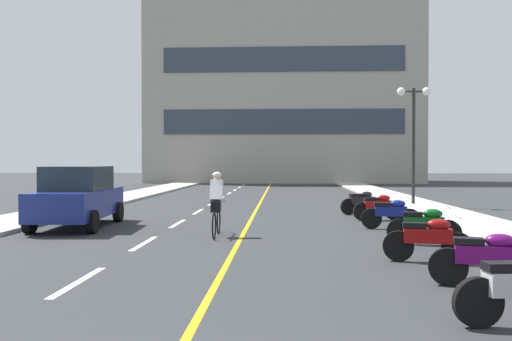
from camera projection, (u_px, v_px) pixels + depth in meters
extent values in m
plane|color=#2D3033|center=(253.00, 206.00, 23.32)|extent=(140.00, 140.00, 0.00)
cube|color=#B7B2A8|center=(116.00, 199.00, 26.68)|extent=(2.40, 72.00, 0.12)
cube|color=#B7B2A8|center=(400.00, 200.00, 25.96)|extent=(2.40, 72.00, 0.12)
cube|color=silver|center=(79.00, 282.00, 8.44)|extent=(0.14, 2.20, 0.01)
cube|color=silver|center=(144.00, 243.00, 12.44)|extent=(0.14, 2.20, 0.01)
cube|color=silver|center=(178.00, 224.00, 16.43)|extent=(0.14, 2.20, 0.01)
cube|color=silver|center=(198.00, 212.00, 20.43)|extent=(0.14, 2.20, 0.01)
cube|color=silver|center=(212.00, 204.00, 24.42)|extent=(0.14, 2.20, 0.01)
cube|color=silver|center=(222.00, 198.00, 28.42)|extent=(0.14, 2.20, 0.01)
cube|color=silver|center=(229.00, 193.00, 32.41)|extent=(0.14, 2.20, 0.01)
cube|color=silver|center=(235.00, 190.00, 36.41)|extent=(0.14, 2.20, 0.01)
cube|color=silver|center=(240.00, 187.00, 40.40)|extent=(0.14, 2.20, 0.01)
cube|color=silver|center=(243.00, 185.00, 44.39)|extent=(0.14, 2.20, 0.01)
cube|color=silver|center=(247.00, 183.00, 48.39)|extent=(0.14, 2.20, 0.01)
cube|color=gold|center=(261.00, 201.00, 26.31)|extent=(0.12, 66.00, 0.01)
cube|color=#9E998E|center=(283.00, 88.00, 51.93)|extent=(25.97, 9.74, 18.80)
cube|color=#2D3847|center=(283.00, 121.00, 47.08)|extent=(21.81, 0.10, 2.26)
cube|color=#2D3847|center=(283.00, 59.00, 46.99)|extent=(21.81, 0.10, 2.26)
cylinder|color=black|center=(413.00, 146.00, 22.92)|extent=(0.14, 0.14, 5.09)
cylinder|color=black|center=(414.00, 91.00, 22.88)|extent=(1.10, 0.08, 0.08)
sphere|color=white|center=(401.00, 92.00, 22.91)|extent=(0.36, 0.36, 0.36)
sphere|color=white|center=(426.00, 91.00, 22.86)|extent=(0.36, 0.36, 0.36)
cylinder|color=black|center=(66.00, 212.00, 16.94)|extent=(0.26, 0.65, 0.64)
cylinder|color=black|center=(118.00, 212.00, 16.96)|extent=(0.26, 0.65, 0.64)
cylinder|color=black|center=(30.00, 222.00, 14.14)|extent=(0.26, 0.65, 0.64)
cylinder|color=black|center=(92.00, 222.00, 14.17)|extent=(0.26, 0.65, 0.64)
cube|color=navy|center=(78.00, 203.00, 15.55)|extent=(1.96, 4.30, 0.80)
cube|color=#1E2833|center=(78.00, 178.00, 15.54)|extent=(1.70, 2.29, 0.70)
cylinder|color=black|center=(478.00, 303.00, 6.08)|extent=(0.61, 0.17, 0.60)
cube|color=black|center=(503.00, 266.00, 6.10)|extent=(0.47, 0.29, 0.10)
cylinder|color=black|center=(448.00, 267.00, 8.16)|extent=(0.61, 0.23, 0.60)
cube|color=#590C59|center=(486.00, 255.00, 8.01)|extent=(0.94, 0.47, 0.28)
ellipsoid|color=#590C59|center=(500.00, 241.00, 7.95)|extent=(0.48, 0.33, 0.22)
cube|color=black|center=(469.00, 241.00, 8.07)|extent=(0.48, 0.33, 0.10)
cylinder|color=black|center=(458.00, 248.00, 9.95)|extent=(0.61, 0.19, 0.60)
cylinder|color=black|center=(398.00, 246.00, 10.18)|extent=(0.61, 0.19, 0.60)
cube|color=maroon|center=(428.00, 236.00, 10.07)|extent=(0.93, 0.42, 0.28)
ellipsoid|color=maroon|center=(439.00, 225.00, 10.02)|extent=(0.47, 0.31, 0.22)
cube|color=black|center=(414.00, 225.00, 10.11)|extent=(0.47, 0.31, 0.10)
cylinder|color=silver|center=(458.00, 217.00, 9.95)|extent=(0.12, 0.60, 0.03)
cylinder|color=black|center=(448.00, 233.00, 12.10)|extent=(0.61, 0.20, 0.60)
cylinder|color=black|center=(400.00, 231.00, 12.35)|extent=(0.61, 0.20, 0.60)
cube|color=#0C4C19|center=(424.00, 223.00, 12.22)|extent=(0.94, 0.43, 0.28)
ellipsoid|color=#0C4C19|center=(433.00, 214.00, 12.17)|extent=(0.48, 0.31, 0.22)
cube|color=black|center=(413.00, 214.00, 12.27)|extent=(0.48, 0.31, 0.10)
cylinder|color=silver|center=(449.00, 207.00, 12.09)|extent=(0.14, 0.60, 0.03)
cylinder|color=black|center=(410.00, 219.00, 15.03)|extent=(0.60, 0.14, 0.60)
cylinder|color=black|center=(371.00, 219.00, 15.15)|extent=(0.60, 0.14, 0.60)
cube|color=navy|center=(391.00, 211.00, 15.09)|extent=(0.92, 0.33, 0.28)
ellipsoid|color=navy|center=(398.00, 204.00, 15.06)|extent=(0.45, 0.27, 0.22)
cube|color=black|center=(382.00, 204.00, 15.11)|extent=(0.45, 0.27, 0.10)
cylinder|color=silver|center=(410.00, 198.00, 15.02)|extent=(0.07, 0.60, 0.03)
cylinder|color=black|center=(394.00, 211.00, 17.47)|extent=(0.61, 0.20, 0.60)
cylinder|color=black|center=(362.00, 211.00, 17.34)|extent=(0.61, 0.20, 0.60)
cube|color=maroon|center=(378.00, 205.00, 17.40)|extent=(0.93, 0.43, 0.28)
ellipsoid|color=maroon|center=(384.00, 198.00, 17.42)|extent=(0.47, 0.31, 0.22)
cube|color=black|center=(371.00, 199.00, 17.37)|extent=(0.47, 0.31, 0.10)
cylinder|color=silver|center=(394.00, 193.00, 17.46)|extent=(0.13, 0.60, 0.03)
cylinder|color=black|center=(375.00, 206.00, 19.54)|extent=(0.60, 0.28, 0.60)
cylinder|color=black|center=(348.00, 207.00, 19.25)|extent=(0.60, 0.28, 0.60)
cube|color=black|center=(362.00, 200.00, 19.39)|extent=(0.94, 0.55, 0.28)
ellipsoid|color=black|center=(367.00, 194.00, 19.44)|extent=(0.49, 0.37, 0.22)
cube|color=black|center=(356.00, 195.00, 19.32)|extent=(0.49, 0.37, 0.10)
cylinder|color=silver|center=(375.00, 190.00, 19.53)|extent=(0.22, 0.58, 0.03)
torus|color=black|center=(219.00, 221.00, 14.20)|extent=(0.05, 0.72, 0.72)
torus|color=black|center=(214.00, 226.00, 13.15)|extent=(0.05, 0.72, 0.72)
cylinder|color=blue|center=(216.00, 212.00, 13.64)|extent=(0.05, 0.95, 0.04)
cube|color=black|center=(216.00, 204.00, 13.49)|extent=(0.10, 0.20, 0.06)
cylinder|color=blue|center=(218.00, 201.00, 14.09)|extent=(0.42, 0.04, 0.03)
cube|color=black|center=(216.00, 206.00, 13.54)|extent=(0.25, 0.36, 0.28)
cube|color=white|center=(216.00, 191.00, 13.68)|extent=(0.33, 0.46, 0.61)
sphere|color=tan|center=(217.00, 177.00, 13.81)|extent=(0.20, 0.20, 0.20)
ellipsoid|color=white|center=(217.00, 175.00, 13.81)|extent=(0.24, 0.26, 0.16)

